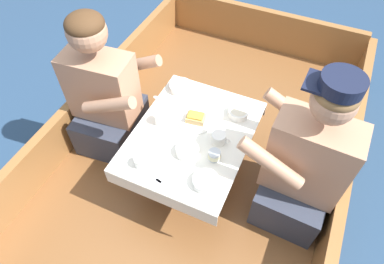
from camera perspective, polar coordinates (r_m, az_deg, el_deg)
The scene contains 22 objects.
ground_plane at distance 2.44m, azimuth 0.03°, elevation -9.94°, with size 60.00×60.00×0.00m, color navy.
boat_deck at distance 2.33m, azimuth 0.03°, elevation -8.47°, with size 1.77×3.04×0.24m, color brown.
gunwale_port at distance 2.45m, azimuth -18.52°, elevation 2.38°, with size 0.06×3.04×0.30m, color #936033.
gunwale_starboard at distance 2.07m, azimuth 22.60°, elevation -12.26°, with size 0.06×3.04×0.30m, color #936033.
bow_coaming at distance 3.14m, azimuth 11.81°, elevation 16.55°, with size 1.65×0.06×0.35m, color #936033.
cockpit_table at distance 1.93m, azimuth -0.00°, elevation -1.17°, with size 0.63×0.81×0.40m.
person_port at distance 2.18m, azimuth -14.28°, elevation 5.74°, with size 0.55×0.48×0.96m.
person_starboard at distance 1.86m, azimuth 18.05°, elevation -5.60°, with size 0.54×0.46×1.01m.
plate_sandwich at distance 1.96m, azimuth 0.61°, elevation 1.85°, with size 0.20×0.20×0.01m.
plate_bread at distance 2.07m, azimuth 3.46°, elevation 5.26°, with size 0.17×0.17×0.01m.
sandwich at distance 1.94m, azimuth 0.61°, elevation 2.39°, with size 0.11×0.09×0.05m.
bowl_port_near at distance 1.70m, azimuth 2.31°, elevation -8.16°, with size 0.13×0.13×0.04m.
bowl_starboard_near at distance 2.13m, azimuth -1.90°, elevation 7.59°, with size 0.14×0.14×0.04m.
bowl_center_far at distance 1.80m, azimuth -0.75°, elevation -3.08°, with size 0.12×0.12×0.04m.
bowl_port_far at distance 2.00m, azimuth 7.76°, elevation 3.27°, with size 0.12×0.12×0.04m.
coffee_cup_port at distance 1.94m, azimuth -5.27°, elevation 2.37°, with size 0.10×0.07×0.07m.
coffee_cup_starboard at distance 1.77m, azimuth -8.46°, elevation -4.87°, with size 0.10×0.07×0.06m.
coffee_cup_center at distance 1.85m, azimuth 4.48°, elevation -1.02°, with size 0.11×0.08×0.06m.
tin_can at distance 1.78m, azimuth 3.74°, elevation -3.89°, with size 0.07×0.07×0.05m.
utensil_knife_port at distance 1.85m, azimuth -9.36°, elevation -3.24°, with size 0.13×0.13×0.00m.
utensil_fork_starboard at distance 1.71m, azimuth -4.27°, elevation -8.99°, with size 0.17×0.05×0.00m.
utensil_spoon_port at distance 2.08m, azimuth -5.09°, elevation 5.33°, with size 0.17×0.04×0.01m.
Camera 1 is at (0.49, -1.10, 2.12)m, focal length 32.00 mm.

